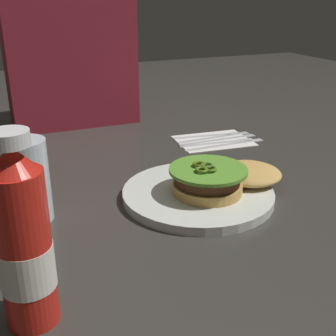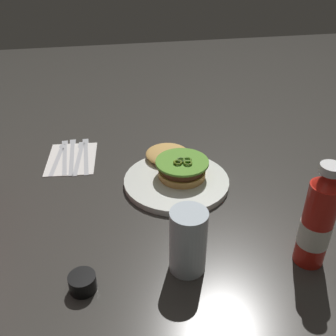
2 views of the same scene
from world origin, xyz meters
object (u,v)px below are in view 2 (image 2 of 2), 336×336
object	(u,v)px
fork_utensil	(80,154)
spoon_utensil	(59,153)
burger_sandwich	(176,163)
water_glass	(188,241)
napkin	(72,158)
dinner_plate	(176,181)
butter_knife	(86,152)
condiment_cup	(83,283)
ketchup_bottle	(317,222)
steak_knife	(65,153)
table_knife	(72,153)

from	to	relation	value
fork_utensil	spoon_utensil	world-z (taller)	same
burger_sandwich	water_glass	xyz separation A→B (m)	(-0.33, 0.05, 0.03)
water_glass	spoon_utensil	size ratio (longest dim) A/B	0.73
burger_sandwich	napkin	xyz separation A→B (m)	(0.14, 0.28, -0.03)
water_glass	spoon_utensil	distance (m)	0.57
dinner_plate	butter_knife	world-z (taller)	dinner_plate
dinner_plate	napkin	bearing A→B (deg)	55.95
condiment_cup	butter_knife	bearing A→B (deg)	-1.13
fork_utensil	spoon_utensil	bearing A→B (deg)	75.27
ketchup_bottle	condiment_cup	size ratio (longest dim) A/B	4.38
steak_knife	spoon_utensil	world-z (taller)	same
condiment_cup	fork_utensil	world-z (taller)	condiment_cup
water_glass	spoon_utensil	bearing A→B (deg)	28.10
napkin	butter_knife	size ratio (longest dim) A/B	0.85
steak_knife	burger_sandwich	bearing A→B (deg)	-118.64
water_glass	fork_utensil	size ratio (longest dim) A/B	0.70
condiment_cup	spoon_utensil	size ratio (longest dim) A/B	0.28
ketchup_bottle	fork_utensil	world-z (taller)	ketchup_bottle
fork_utensil	steak_knife	xyz separation A→B (m)	(0.01, 0.04, -0.00)
napkin	fork_utensil	world-z (taller)	fork_utensil
ketchup_bottle	butter_knife	distance (m)	0.68
butter_knife	table_knife	size ratio (longest dim) A/B	1.01
condiment_cup	table_knife	xyz separation A→B (m)	(0.51, 0.03, -0.01)
dinner_plate	butter_knife	size ratio (longest dim) A/B	1.28
water_glass	steak_knife	world-z (taller)	water_glass
table_knife	spoon_utensil	bearing A→B (deg)	80.84
dinner_plate	water_glass	size ratio (longest dim) A/B	2.01
ketchup_bottle	steak_knife	xyz separation A→B (m)	(0.52, 0.49, -0.09)
dinner_plate	burger_sandwich	distance (m)	0.05
burger_sandwich	steak_knife	xyz separation A→B (m)	(0.16, 0.30, -0.03)
spoon_utensil	butter_knife	bearing A→B (deg)	-97.09
condiment_cup	butter_knife	world-z (taller)	condiment_cup
ketchup_bottle	table_knife	world-z (taller)	ketchup_bottle
burger_sandwich	condiment_cup	bearing A→B (deg)	144.39
water_glass	butter_knife	distance (m)	0.53
ketchup_bottle	condiment_cup	xyz separation A→B (m)	(0.01, 0.44, -0.08)
dinner_plate	burger_sandwich	xyz separation A→B (m)	(0.05, -0.01, 0.03)
water_glass	table_knife	bearing A→B (deg)	25.03
napkin	condiment_cup	bearing A→B (deg)	-176.43
burger_sandwich	ketchup_bottle	size ratio (longest dim) A/B	1.02
table_knife	burger_sandwich	bearing A→B (deg)	-120.26
ketchup_bottle	steak_knife	size ratio (longest dim) A/B	1.11
napkin	spoon_utensil	xyz separation A→B (m)	(0.03, 0.04, 0.00)
table_knife	ketchup_bottle	bearing A→B (deg)	-137.80
water_glass	burger_sandwich	bearing A→B (deg)	-8.31
fork_utensil	spoon_utensil	xyz separation A→B (m)	(0.02, 0.06, 0.00)
condiment_cup	spoon_utensil	world-z (taller)	condiment_cup
butter_knife	dinner_plate	bearing A→B (deg)	-131.80
ketchup_bottle	water_glass	distance (m)	0.24
fork_utensil	steak_knife	world-z (taller)	same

